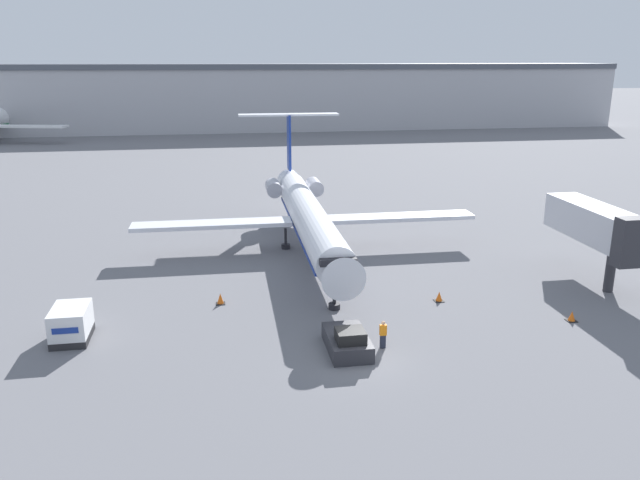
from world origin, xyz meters
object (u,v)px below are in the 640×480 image
at_px(traffic_cone_mid, 572,316).
at_px(worker_near_tug, 383,334).
at_px(airplane_main, 307,214).
at_px(traffic_cone_right, 439,297).
at_px(jet_bridge, 600,226).
at_px(pushback_tug, 347,341).
at_px(traffic_cone_left, 220,299).
at_px(luggage_cart, 71,324).

bearing_deg(traffic_cone_mid, worker_near_tug, -172.47).
xyz_separation_m(airplane_main, traffic_cone_right, (7.33, -13.40, -3.03)).
height_order(traffic_cone_mid, jet_bridge, jet_bridge).
distance_m(pushback_tug, jet_bridge, 22.70).
bearing_deg(jet_bridge, airplane_main, 149.86).
relative_size(worker_near_tug, jet_bridge, 0.16).
bearing_deg(traffic_cone_mid, pushback_tug, -173.47).
distance_m(airplane_main, traffic_cone_left, 14.10).
bearing_deg(traffic_cone_left, traffic_cone_mid, -16.84).
distance_m(airplane_main, luggage_cart, 23.04).
height_order(airplane_main, pushback_tug, airplane_main).
bearing_deg(pushback_tug, traffic_cone_left, 130.06).
xyz_separation_m(pushback_tug, luggage_cart, (-16.12, 4.25, 0.43)).
xyz_separation_m(traffic_cone_right, jet_bridge, (12.87, 1.68, 4.11)).
bearing_deg(worker_near_tug, airplane_main, 94.31).
height_order(airplane_main, traffic_cone_right, airplane_main).
bearing_deg(airplane_main, traffic_cone_left, -124.59).
bearing_deg(airplane_main, pushback_tug, -91.84).
relative_size(worker_near_tug, traffic_cone_left, 2.21).
relative_size(luggage_cart, traffic_cone_left, 4.02).
xyz_separation_m(traffic_cone_left, traffic_cone_mid, (22.44, -6.79, -0.05)).
relative_size(airplane_main, pushback_tug, 7.87).
relative_size(worker_near_tug, traffic_cone_mid, 2.52).
bearing_deg(worker_near_tug, jet_bridge, 23.53).
xyz_separation_m(pushback_tug, traffic_cone_left, (-7.18, 8.54, -0.24)).
distance_m(luggage_cart, worker_near_tug, 18.74).
xyz_separation_m(pushback_tug, jet_bridge, (20.84, 8.16, 3.84)).
xyz_separation_m(worker_near_tug, jet_bridge, (18.70, 8.14, 3.55)).
distance_m(airplane_main, jet_bridge, 23.38).
bearing_deg(pushback_tug, luggage_cart, 165.23).
distance_m(worker_near_tug, traffic_cone_right, 8.72).
bearing_deg(traffic_cone_left, jet_bridge, -0.79).
bearing_deg(luggage_cart, traffic_cone_mid, -4.56).
distance_m(pushback_tug, luggage_cart, 16.67).
bearing_deg(traffic_cone_right, pushback_tug, -140.87).
xyz_separation_m(traffic_cone_right, traffic_cone_mid, (7.30, -4.73, -0.01)).
distance_m(traffic_cone_right, traffic_cone_mid, 8.70).
bearing_deg(luggage_cart, traffic_cone_right, 5.29).
xyz_separation_m(luggage_cart, traffic_cone_right, (24.09, 2.23, -0.70)).
distance_m(airplane_main, traffic_cone_right, 15.57).
relative_size(traffic_cone_right, jet_bridge, 0.07).
xyz_separation_m(pushback_tug, traffic_cone_right, (7.97, 6.48, -0.27)).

